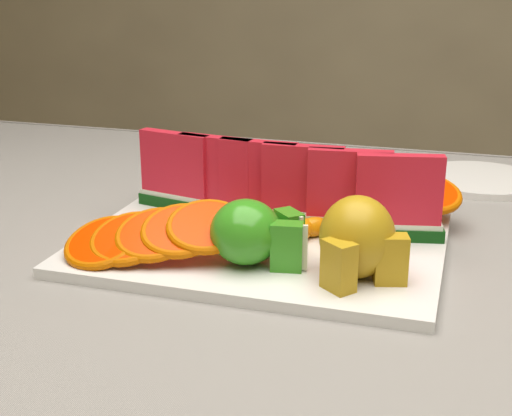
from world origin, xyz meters
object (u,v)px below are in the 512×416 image
apple_cluster (253,233)px  side_plate (480,180)px  fork (152,184)px  platter (263,243)px  pear_cluster (358,240)px

apple_cluster → side_plate: bearing=61.5°
apple_cluster → fork: size_ratio=0.59×
apple_cluster → platter: bearing=98.4°
pear_cluster → fork: size_ratio=0.56×
pear_cluster → side_plate: size_ratio=0.51×
apple_cluster → fork: apple_cluster is taller
side_plate → platter: bearing=-124.3°
side_plate → pear_cluster: bearing=-105.6°
platter → fork: platter is taller
pear_cluster → fork: bearing=143.0°
platter → side_plate: size_ratio=1.92×
fork → side_plate: bearing=18.9°
side_plate → fork: side_plate is taller
pear_cluster → apple_cluster: bearing=179.0°
pear_cluster → fork: 0.43m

